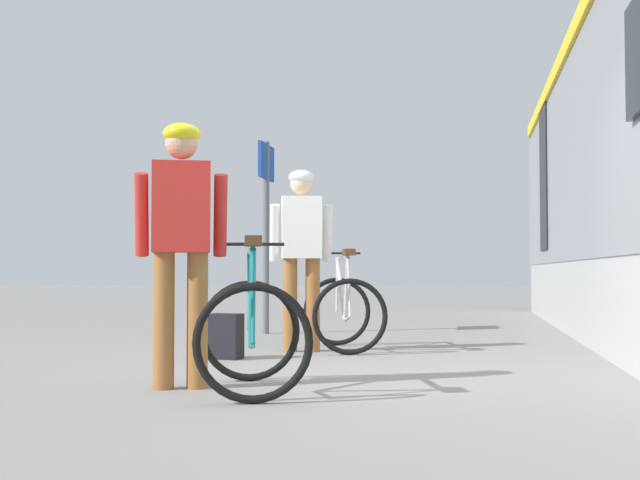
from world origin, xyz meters
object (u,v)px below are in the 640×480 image
object	(u,v)px
backpack_on_platform	(226,336)
platform_sign_post	(266,204)
bicycle_far_teal	(251,329)
bicycle_near_silver	(343,309)
cyclist_far_in_red	(181,229)
cyclist_near_in_white	(301,243)

from	to	relation	value
backpack_on_platform	platform_sign_post	size ratio (longest dim) A/B	0.17
bicycle_far_teal	bicycle_near_silver	bearing A→B (deg)	86.83
cyclist_far_in_red	platform_sign_post	bearing A→B (deg)	97.12
platform_sign_post	bicycle_near_silver	bearing A→B (deg)	-57.44
cyclist_near_in_white	bicycle_near_silver	xyz separation A→B (m)	(0.38, 0.23, -0.65)
bicycle_far_teal	platform_sign_post	bearing A→B (deg)	102.66
cyclist_far_in_red	backpack_on_platform	xyz separation A→B (m)	(-0.24, 1.87, -0.85)
cyclist_far_in_red	backpack_on_platform	bearing A→B (deg)	97.35
cyclist_near_in_white	backpack_on_platform	bearing A→B (deg)	-123.78
bicycle_far_teal	cyclist_far_in_red	bearing A→B (deg)	173.73
cyclist_far_in_red	cyclist_near_in_white	bearing A→B (deg)	83.88
bicycle_near_silver	bicycle_far_teal	xyz separation A→B (m)	(-0.16, -2.94, 0.00)
bicycle_near_silver	bicycle_far_teal	distance (m)	2.94
cyclist_near_in_white	backpack_on_platform	size ratio (longest dim) A/B	4.40
cyclist_far_in_red	backpack_on_platform	world-z (taller)	cyclist_far_in_red
backpack_on_platform	platform_sign_post	world-z (taller)	platform_sign_post
cyclist_near_in_white	cyclist_far_in_red	bearing A→B (deg)	-96.12
bicycle_far_teal	backpack_on_platform	world-z (taller)	bicycle_far_teal
cyclist_near_in_white	bicycle_far_teal	world-z (taller)	cyclist_near_in_white
cyclist_near_in_white	platform_sign_post	size ratio (longest dim) A/B	0.73
cyclist_far_in_red	bicycle_far_teal	size ratio (longest dim) A/B	1.44
cyclist_near_in_white	cyclist_far_in_red	xyz separation A→B (m)	(-0.28, -2.65, 0.00)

